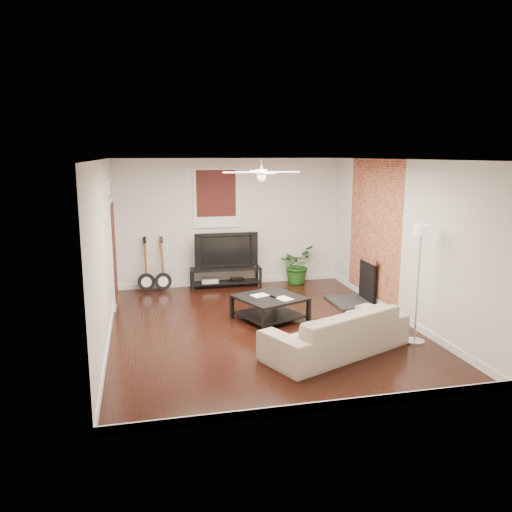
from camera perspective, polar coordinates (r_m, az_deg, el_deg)
The scene contains 14 objects.
room at distance 8.43m, azimuth 0.61°, elevation 1.15°, with size 5.01×6.01×2.81m.
brick_accent at distance 10.20m, azimuth 12.99°, elevation 2.63°, with size 0.02×2.20×2.80m, color #A24B34.
fireplace at distance 10.26m, azimuth 11.31°, elevation -2.60°, with size 0.80×1.10×0.92m, color black.
window_back at distance 11.20m, azimuth -4.46°, elevation 6.46°, with size 1.00×0.06×1.30m, color #36110E.
door_left at distance 10.12m, azimuth -15.68°, elevation 1.57°, with size 0.08×1.00×2.50m, color white.
tv_stand at distance 11.32m, azimuth -3.38°, elevation -2.37°, with size 1.54×0.41×0.43m, color black.
tv at distance 11.21m, azimuth -3.43°, elevation 0.70°, with size 1.38×0.18×0.80m, color black.
coffee_table at distance 9.06m, azimuth 1.54°, elevation -5.84°, with size 1.03×1.03×0.43m, color black.
sofa at distance 7.70m, azimuth 8.93°, elevation -8.21°, with size 2.29×0.89×0.67m, color tan.
floor_lamp at distance 8.19m, azimuth 17.61°, elevation -3.03°, with size 0.31×0.31×1.87m, color silver, non-canonical shape.
potted_plant at distance 11.62m, azimuth 4.54°, elevation -0.94°, with size 0.78×0.67×0.86m, color #1E5618.
guitar_left at distance 11.06m, azimuth -12.20°, elevation -0.93°, with size 0.37×0.26×1.19m, color black, non-canonical shape.
guitar_right at distance 11.04m, azimuth -10.38°, elevation -0.88°, with size 0.37×0.26×1.19m, color black, non-canonical shape.
ceiling_fan at distance 8.31m, azimuth 0.62°, elevation 9.32°, with size 1.24×1.24×0.32m, color white, non-canonical shape.
Camera 1 is at (-1.94, -8.07, 2.88)m, focal length 35.90 mm.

